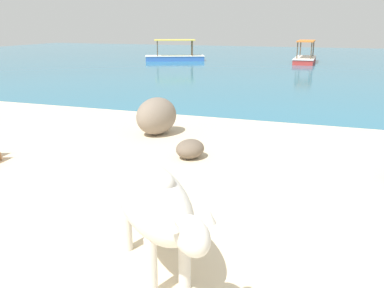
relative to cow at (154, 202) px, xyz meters
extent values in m
cube|color=teal|center=(-0.67, 21.42, -0.73)|extent=(60.00, 36.00, 0.03)
cylinder|color=beige|center=(0.35, -0.16, -0.42)|extent=(0.11, 0.11, 0.54)
cylinder|color=beige|center=(0.13, -0.36, -0.42)|extent=(0.11, 0.11, 0.54)
cylinder|color=beige|center=(-0.20, 0.44, -0.42)|extent=(0.11, 0.11, 0.54)
cylinder|color=beige|center=(-0.42, 0.24, -0.42)|extent=(0.11, 0.11, 0.54)
ellipsoid|color=beige|center=(-0.03, 0.04, 0.01)|extent=(1.40, 1.46, 0.59)
ellipsoid|color=beige|center=(0.58, -0.64, 0.11)|extent=(0.44, 0.45, 0.27)
cone|color=beige|center=(0.68, -0.54, 0.22)|extent=(0.14, 0.14, 0.10)
cone|color=beige|center=(0.48, -0.73, 0.22)|extent=(0.14, 0.14, 0.10)
ellipsoid|color=beige|center=(0.14, -0.15, 0.26)|extent=(0.36, 0.36, 0.20)
cylinder|color=olive|center=(-3.77, 2.07, -0.62)|extent=(0.04, 0.04, 0.14)
ellipsoid|color=gray|center=(-1.97, 4.51, -0.31)|extent=(0.95, 1.13, 0.77)
ellipsoid|color=#6B5B4C|center=(-0.80, 3.25, -0.53)|extent=(0.57, 0.63, 0.32)
cube|color=#3866B7|center=(-8.12, 21.23, -0.58)|extent=(3.74, 2.45, 0.28)
cube|color=white|center=(-8.12, 21.23, -0.42)|extent=(3.83, 2.53, 0.04)
cylinder|color=brown|center=(-8.95, 20.44, 0.04)|extent=(0.06, 0.06, 0.95)
cylinder|color=brown|center=(-9.26, 21.15, 0.04)|extent=(0.06, 0.06, 0.95)
cylinder|color=brown|center=(-6.97, 21.31, 0.04)|extent=(0.06, 0.06, 0.95)
cylinder|color=brown|center=(-7.28, 22.01, 0.04)|extent=(0.06, 0.06, 0.95)
cube|color=#EFD14C|center=(-8.12, 21.23, 0.54)|extent=(2.68, 1.87, 0.06)
cube|color=#C63833|center=(-0.30, 22.43, -0.58)|extent=(1.11, 3.60, 0.28)
cube|color=white|center=(-0.30, 22.43, -0.42)|extent=(1.17, 3.68, 0.04)
cylinder|color=brown|center=(-0.69, 23.50, 0.04)|extent=(0.06, 0.06, 0.95)
cylinder|color=brown|center=(0.08, 23.51, 0.04)|extent=(0.06, 0.06, 0.95)
cylinder|color=brown|center=(-0.68, 21.34, 0.04)|extent=(0.06, 0.06, 0.95)
cylinder|color=brown|center=(0.09, 21.35, 0.04)|extent=(0.06, 0.06, 0.95)
cube|color=orange|center=(-0.30, 22.43, 0.54)|extent=(0.94, 2.52, 0.06)
camera|label=1|loc=(1.42, -3.05, 1.53)|focal=38.23mm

